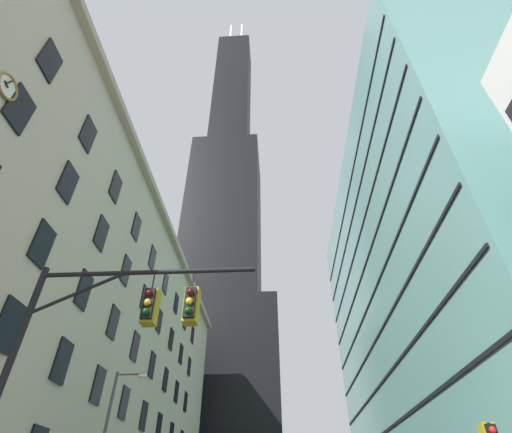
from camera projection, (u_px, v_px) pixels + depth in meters
name	position (u px, v px, depth m)	size (l,w,h in m)	color
station_building	(63.00, 339.00, 32.30)	(13.93, 59.58, 26.87)	#BCAF93
dark_skyscraper	(222.00, 261.00, 93.14)	(26.47, 26.47, 171.36)	black
glass_office_midrise	(453.00, 295.00, 42.44)	(19.12, 49.48, 42.01)	slate
traffic_signal_mast	(108.00, 339.00, 10.23)	(6.65, 0.63, 7.63)	black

